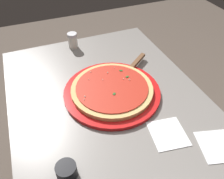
{
  "coord_description": "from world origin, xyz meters",
  "views": [
    {
      "loc": [
        -0.55,
        0.22,
        1.37
      ],
      "look_at": [
        0.05,
        -0.02,
        0.79
      ],
      "focal_mm": 37.09,
      "sensor_mm": 36.0,
      "label": 1
    }
  ],
  "objects_px": {
    "napkin_folded_right": "(218,146)",
    "parmesan_shaker": "(73,40)",
    "pizza_server": "(133,67)",
    "serving_plate": "(112,92)",
    "pizza": "(112,89)",
    "cup_small_sauce": "(66,171)",
    "napkin_loose_left": "(168,134)"
  },
  "relations": [
    {
      "from": "parmesan_shaker",
      "to": "napkin_loose_left",
      "type": "bearing_deg",
      "value": -166.71
    },
    {
      "from": "serving_plate",
      "to": "cup_small_sauce",
      "type": "bearing_deg",
      "value": 137.8
    },
    {
      "from": "pizza_server",
      "to": "parmesan_shaker",
      "type": "xyz_separation_m",
      "value": [
        0.28,
        0.19,
        0.02
      ]
    },
    {
      "from": "serving_plate",
      "to": "pizza",
      "type": "distance_m",
      "value": 0.02
    },
    {
      "from": "pizza",
      "to": "napkin_folded_right",
      "type": "xyz_separation_m",
      "value": [
        -0.34,
        -0.21,
        -0.02
      ]
    },
    {
      "from": "pizza",
      "to": "napkin_loose_left",
      "type": "bearing_deg",
      "value": -158.51
    },
    {
      "from": "pizza",
      "to": "parmesan_shaker",
      "type": "xyz_separation_m",
      "value": [
        0.38,
        0.05,
        0.01
      ]
    },
    {
      "from": "serving_plate",
      "to": "napkin_loose_left",
      "type": "relative_size",
      "value": 3.08
    },
    {
      "from": "pizza",
      "to": "napkin_loose_left",
      "type": "relative_size",
      "value": 2.59
    },
    {
      "from": "cup_small_sauce",
      "to": "parmesan_shaker",
      "type": "distance_m",
      "value": 0.67
    },
    {
      "from": "pizza",
      "to": "pizza_server",
      "type": "bearing_deg",
      "value": -52.78
    },
    {
      "from": "napkin_loose_left",
      "to": "cup_small_sauce",
      "type": "bearing_deg",
      "value": 92.98
    },
    {
      "from": "pizza_server",
      "to": "napkin_folded_right",
      "type": "height_order",
      "value": "pizza_server"
    },
    {
      "from": "napkin_folded_right",
      "to": "parmesan_shaker",
      "type": "distance_m",
      "value": 0.77
    },
    {
      "from": "cup_small_sauce",
      "to": "napkin_loose_left",
      "type": "height_order",
      "value": "cup_small_sauce"
    },
    {
      "from": "cup_small_sauce",
      "to": "serving_plate",
      "type": "bearing_deg",
      "value": -42.2
    },
    {
      "from": "pizza",
      "to": "napkin_loose_left",
      "type": "height_order",
      "value": "pizza"
    },
    {
      "from": "serving_plate",
      "to": "napkin_folded_right",
      "type": "distance_m",
      "value": 0.4
    },
    {
      "from": "pizza",
      "to": "cup_small_sauce",
      "type": "bearing_deg",
      "value": 137.8
    },
    {
      "from": "pizza_server",
      "to": "napkin_loose_left",
      "type": "relative_size",
      "value": 1.69
    },
    {
      "from": "pizza_server",
      "to": "parmesan_shaker",
      "type": "bearing_deg",
      "value": 33.96
    },
    {
      "from": "napkin_folded_right",
      "to": "napkin_loose_left",
      "type": "xyz_separation_m",
      "value": [
        0.1,
        0.12,
        0.0
      ]
    },
    {
      "from": "serving_plate",
      "to": "cup_small_sauce",
      "type": "relative_size",
      "value": 6.34
    },
    {
      "from": "pizza_server",
      "to": "napkin_folded_right",
      "type": "distance_m",
      "value": 0.45
    },
    {
      "from": "serving_plate",
      "to": "pizza_server",
      "type": "bearing_deg",
      "value": -52.78
    },
    {
      "from": "napkin_folded_right",
      "to": "pizza",
      "type": "bearing_deg",
      "value": 31.92
    },
    {
      "from": "napkin_folded_right",
      "to": "serving_plate",
      "type": "bearing_deg",
      "value": 31.92
    },
    {
      "from": "cup_small_sauce",
      "to": "parmesan_shaker",
      "type": "relative_size",
      "value": 0.78
    },
    {
      "from": "serving_plate",
      "to": "napkin_folded_right",
      "type": "xyz_separation_m",
      "value": [
        -0.34,
        -0.21,
        -0.01
      ]
    },
    {
      "from": "serving_plate",
      "to": "pizza",
      "type": "bearing_deg",
      "value": -24.79
    },
    {
      "from": "pizza_server",
      "to": "serving_plate",
      "type": "bearing_deg",
      "value": 127.22
    },
    {
      "from": "cup_small_sauce",
      "to": "napkin_folded_right",
      "type": "xyz_separation_m",
      "value": [
        -0.08,
        -0.45,
        -0.02
      ]
    }
  ]
}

